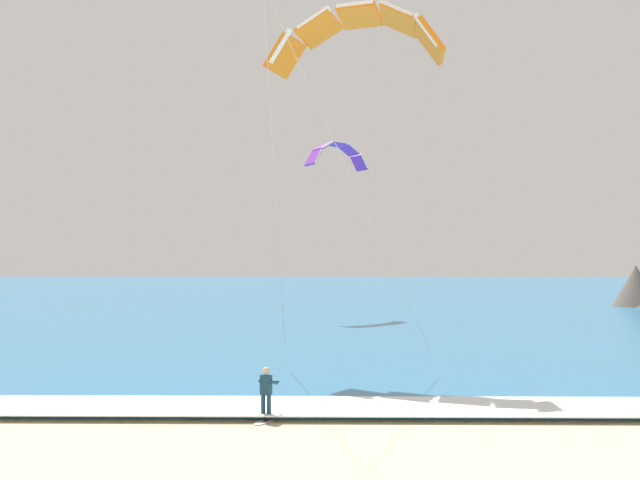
{
  "coord_description": "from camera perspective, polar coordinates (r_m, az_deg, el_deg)",
  "views": [
    {
      "loc": [
        -0.1,
        -9.62,
        5.35
      ],
      "look_at": [
        -0.5,
        18.39,
        5.7
      ],
      "focal_mm": 42.79,
      "sensor_mm": 36.0,
      "label": 1
    }
  ],
  "objects": [
    {
      "name": "sea",
      "position": [
        84.17,
        0.88,
        -4.29
      ],
      "size": [
        200.0,
        120.0,
        0.2
      ],
      "primitive_type": "cube",
      "color": "teal",
      "rests_on": "ground"
    },
    {
      "name": "surf_foam",
      "position": [
        25.52,
        1.04,
        -12.31
      ],
      "size": [
        200.0,
        3.19,
        0.04
      ],
      "primitive_type": "cube",
      "color": "white",
      "rests_on": "sea"
    },
    {
      "name": "surfboard",
      "position": [
        24.43,
        -4.06,
        -13.31
      ],
      "size": [
        0.94,
        1.46,
        0.09
      ],
      "color": "white",
      "rests_on": "ground"
    },
    {
      "name": "kitesurfer",
      "position": [
        24.26,
        -4.04,
        -11.19
      ],
      "size": [
        0.65,
        0.65,
        1.69
      ],
      "color": "#143347",
      "rests_on": "ground"
    },
    {
      "name": "kite_primary",
      "position": [
        33.39,
        2.75,
        15.29
      ],
      "size": [
        7.56,
        9.72,
        14.56
      ],
      "color": "orange"
    },
    {
      "name": "kite_distant",
      "position": [
        57.91,
        1.26,
        6.58
      ],
      "size": [
        4.88,
        4.75,
        2.03
      ],
      "color": "purple"
    }
  ]
}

